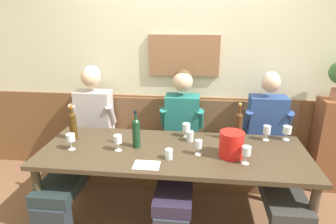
{
  "coord_description": "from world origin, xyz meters",
  "views": [
    {
      "loc": [
        0.22,
        -2.2,
        1.89
      ],
      "look_at": [
        -0.08,
        0.43,
        0.97
      ],
      "focal_mm": 30.96,
      "sensor_mm": 36.0,
      "label": 1
    }
  ],
  "objects_px": {
    "ice_bucket": "(231,144)",
    "wine_glass_mid_left": "(186,128)",
    "person_left_seat": "(272,148)",
    "wine_glass_right_end": "(246,152)",
    "wine_glass_mid_right": "(199,145)",
    "dining_table": "(173,157)",
    "wine_bottle_green_tall": "(136,132)",
    "water_tumbler_right": "(190,136)",
    "wine_glass_near_bucket": "(71,138)",
    "wall_bench": "(179,157)",
    "person_right_seat": "(84,136)",
    "wine_glass_center_front": "(118,140)",
    "wine_bottle_clear_water": "(238,125)",
    "wine_glass_left_end": "(267,131)",
    "wine_glass_by_bottle": "(287,130)",
    "person_center_left_seat": "(180,141)",
    "wine_bottle_amber_mid": "(73,125)",
    "water_tumbler_center": "(169,154)"
  },
  "relations": [
    {
      "from": "ice_bucket",
      "to": "wine_glass_mid_left",
      "type": "xyz_separation_m",
      "value": [
        -0.39,
        0.36,
        -0.02
      ]
    },
    {
      "from": "wine_bottle_green_tall",
      "to": "wine_glass_by_bottle",
      "type": "xyz_separation_m",
      "value": [
        1.38,
        0.31,
        -0.05
      ]
    },
    {
      "from": "wine_bottle_clear_water",
      "to": "water_tumbler_center",
      "type": "relative_size",
      "value": 4.22
    },
    {
      "from": "wall_bench",
      "to": "wine_bottle_green_tall",
      "type": "xyz_separation_m",
      "value": [
        -0.33,
        -0.7,
        0.6
      ]
    },
    {
      "from": "ice_bucket",
      "to": "wine_glass_left_end",
      "type": "xyz_separation_m",
      "value": [
        0.36,
        0.37,
        -0.01
      ]
    },
    {
      "from": "wine_glass_by_bottle",
      "to": "water_tumbler_right",
      "type": "distance_m",
      "value": 0.92
    },
    {
      "from": "ice_bucket",
      "to": "wine_glass_mid_left",
      "type": "distance_m",
      "value": 0.54
    },
    {
      "from": "wall_bench",
      "to": "wine_bottle_clear_water",
      "type": "bearing_deg",
      "value": -37.54
    },
    {
      "from": "ice_bucket",
      "to": "water_tumbler_right",
      "type": "bearing_deg",
      "value": 143.19
    },
    {
      "from": "person_left_seat",
      "to": "wine_glass_center_front",
      "type": "height_order",
      "value": "person_left_seat"
    },
    {
      "from": "water_tumbler_center",
      "to": "wine_glass_mid_left",
      "type": "bearing_deg",
      "value": 75.97
    },
    {
      "from": "person_left_seat",
      "to": "wine_bottle_amber_mid",
      "type": "bearing_deg",
      "value": -172.88
    },
    {
      "from": "person_left_seat",
      "to": "ice_bucket",
      "type": "relative_size",
      "value": 6.02
    },
    {
      "from": "wine_glass_mid_right",
      "to": "wine_glass_right_end",
      "type": "bearing_deg",
      "value": -16.9
    },
    {
      "from": "wine_glass_near_bucket",
      "to": "water_tumbler_center",
      "type": "bearing_deg",
      "value": -4.87
    },
    {
      "from": "wine_glass_right_end",
      "to": "person_left_seat",
      "type": "bearing_deg",
      "value": 57.82
    },
    {
      "from": "wine_glass_left_end",
      "to": "wine_glass_near_bucket",
      "type": "bearing_deg",
      "value": -167.19
    },
    {
      "from": "wine_glass_mid_right",
      "to": "water_tumbler_right",
      "type": "relative_size",
      "value": 1.35
    },
    {
      "from": "wine_bottle_clear_water",
      "to": "wine_bottle_green_tall",
      "type": "xyz_separation_m",
      "value": [
        -0.92,
        -0.25,
        -0.01
      ]
    },
    {
      "from": "dining_table",
      "to": "wine_glass_mid_left",
      "type": "relative_size",
      "value": 17.21
    },
    {
      "from": "wine_glass_near_bucket",
      "to": "wine_glass_right_end",
      "type": "height_order",
      "value": "wine_glass_right_end"
    },
    {
      "from": "person_right_seat",
      "to": "wine_glass_by_bottle",
      "type": "height_order",
      "value": "person_right_seat"
    },
    {
      "from": "person_right_seat",
      "to": "wine_glass_center_front",
      "type": "distance_m",
      "value": 0.68
    },
    {
      "from": "wine_bottle_green_tall",
      "to": "wine_glass_near_bucket",
      "type": "bearing_deg",
      "value": -168.2
    },
    {
      "from": "wine_bottle_green_tall",
      "to": "wine_glass_center_front",
      "type": "bearing_deg",
      "value": -147.91
    },
    {
      "from": "person_center_left_seat",
      "to": "wine_glass_center_front",
      "type": "distance_m",
      "value": 0.7
    },
    {
      "from": "wine_glass_center_front",
      "to": "water_tumbler_center",
      "type": "height_order",
      "value": "wine_glass_center_front"
    },
    {
      "from": "dining_table",
      "to": "wine_bottle_amber_mid",
      "type": "relative_size",
      "value": 6.93
    },
    {
      "from": "wine_bottle_amber_mid",
      "to": "water_tumbler_right",
      "type": "bearing_deg",
      "value": 4.27
    },
    {
      "from": "ice_bucket",
      "to": "wine_bottle_amber_mid",
      "type": "height_order",
      "value": "wine_bottle_amber_mid"
    },
    {
      "from": "dining_table",
      "to": "wine_glass_left_end",
      "type": "bearing_deg",
      "value": 19.73
    },
    {
      "from": "wine_bottle_amber_mid",
      "to": "wine_bottle_green_tall",
      "type": "xyz_separation_m",
      "value": [
        0.63,
        -0.1,
        -0.0
      ]
    },
    {
      "from": "wine_glass_mid_right",
      "to": "person_right_seat",
      "type": "bearing_deg",
      "value": 160.2
    },
    {
      "from": "wine_glass_mid_right",
      "to": "person_left_seat",
      "type": "bearing_deg",
      "value": 30.5
    },
    {
      "from": "wine_glass_by_bottle",
      "to": "wine_bottle_clear_water",
      "type": "bearing_deg",
      "value": -172.42
    },
    {
      "from": "wine_glass_right_end",
      "to": "wine_glass_mid_right",
      "type": "bearing_deg",
      "value": 163.1
    },
    {
      "from": "wall_bench",
      "to": "water_tumbler_center",
      "type": "relative_size",
      "value": 30.25
    },
    {
      "from": "person_left_seat",
      "to": "wine_glass_by_bottle",
      "type": "xyz_separation_m",
      "value": [
        0.11,
        -0.02,
        0.2
      ]
    },
    {
      "from": "wine_bottle_green_tall",
      "to": "water_tumbler_right",
      "type": "relative_size",
      "value": 3.48
    },
    {
      "from": "wine_bottle_green_tall",
      "to": "wine_glass_right_end",
      "type": "relative_size",
      "value": 2.27
    },
    {
      "from": "person_right_seat",
      "to": "wine_glass_mid_left",
      "type": "bearing_deg",
      "value": -3.48
    },
    {
      "from": "person_left_seat",
      "to": "wine_glass_mid_right",
      "type": "relative_size",
      "value": 9.94
    },
    {
      "from": "wine_glass_left_end",
      "to": "wine_glass_mid_right",
      "type": "relative_size",
      "value": 1.09
    },
    {
      "from": "dining_table",
      "to": "wine_glass_mid_left",
      "type": "bearing_deg",
      "value": 72.08
    },
    {
      "from": "person_right_seat",
      "to": "wine_glass_left_end",
      "type": "height_order",
      "value": "person_right_seat"
    },
    {
      "from": "wine_bottle_amber_mid",
      "to": "wine_glass_near_bucket",
      "type": "bearing_deg",
      "value": -72.25
    },
    {
      "from": "dining_table",
      "to": "wine_glass_left_end",
      "type": "distance_m",
      "value": 0.92
    },
    {
      "from": "wine_bottle_amber_mid",
      "to": "wine_bottle_clear_water",
      "type": "relative_size",
      "value": 0.92
    },
    {
      "from": "wine_glass_left_end",
      "to": "water_tumbler_center",
      "type": "relative_size",
      "value": 1.67
    },
    {
      "from": "water_tumbler_center",
      "to": "person_center_left_seat",
      "type": "bearing_deg",
      "value": 84.66
    }
  ]
}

